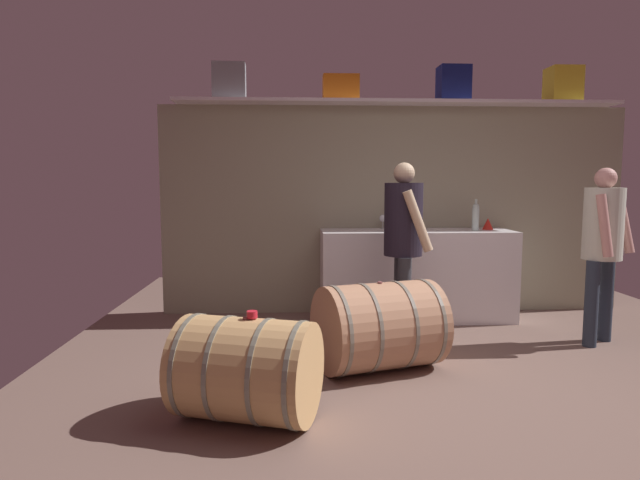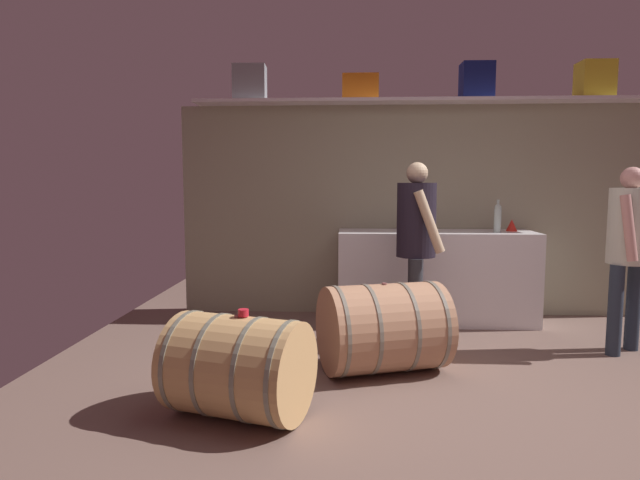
% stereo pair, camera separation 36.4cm
% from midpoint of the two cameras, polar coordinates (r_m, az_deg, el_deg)
% --- Properties ---
extents(ground_plane, '(6.13, 8.04, 0.02)m').
position_cam_midpoint_polar(ground_plane, '(4.24, 15.35, -13.43)').
color(ground_plane, '#71574E').
extents(back_wall_panel, '(4.93, 0.10, 2.19)m').
position_cam_midpoint_polar(back_wall_panel, '(5.79, 11.83, 3.05)').
color(back_wall_panel, gray).
rests_on(back_wall_panel, ground).
extents(high_shelf_board, '(4.54, 0.40, 0.03)m').
position_cam_midpoint_polar(high_shelf_board, '(5.70, 12.32, 14.20)').
color(high_shelf_board, silver).
rests_on(high_shelf_board, back_wall_panel).
extents(toolcase_grey, '(0.34, 0.25, 0.36)m').
position_cam_midpoint_polar(toolcase_grey, '(5.72, -5.60, 16.26)').
color(toolcase_grey, gray).
rests_on(toolcase_grey, high_shelf_board).
extents(toolcase_orange, '(0.36, 0.20, 0.26)m').
position_cam_midpoint_polar(toolcase_orange, '(5.66, 6.22, 15.84)').
color(toolcase_orange, orange).
rests_on(toolcase_orange, high_shelf_board).
extents(toolcase_navy, '(0.32, 0.24, 0.36)m').
position_cam_midpoint_polar(toolcase_navy, '(5.84, 18.11, 15.77)').
color(toolcase_navy, navy).
rests_on(toolcase_navy, high_shelf_board).
extents(toolcase_yellow, '(0.32, 0.27, 0.36)m').
position_cam_midpoint_polar(toolcase_yellow, '(6.23, 28.75, 14.70)').
color(toolcase_yellow, yellow).
rests_on(toolcase_yellow, high_shelf_board).
extents(work_cabinet, '(1.94, 0.60, 0.91)m').
position_cam_midpoint_polar(work_cabinet, '(5.54, 14.02, -3.81)').
color(work_cabinet, white).
rests_on(work_cabinet, ground).
extents(wine_bottle_clear, '(0.07, 0.07, 0.32)m').
position_cam_midpoint_polar(wine_bottle_clear, '(5.52, 20.18, 2.26)').
color(wine_bottle_clear, '#AEC4BC').
rests_on(wine_bottle_clear, work_cabinet).
extents(wine_glass, '(0.08, 0.08, 0.15)m').
position_cam_midpoint_polar(wine_glass, '(5.64, 10.63, 2.17)').
color(wine_glass, white).
rests_on(wine_glass, work_cabinet).
extents(red_funnel, '(0.11, 0.11, 0.12)m').
position_cam_midpoint_polar(red_funnel, '(5.73, 21.44, 1.47)').
color(red_funnel, red).
rests_on(red_funnel, work_cabinet).
extents(wine_barrel_near, '(0.93, 0.81, 0.62)m').
position_cam_midpoint_polar(wine_barrel_near, '(3.27, -5.48, -13.31)').
color(wine_barrel_near, tan).
rests_on(wine_barrel_near, ground).
extents(wine_barrel_far, '(1.03, 0.88, 0.66)m').
position_cam_midpoint_polar(wine_barrel_far, '(4.05, 9.38, -9.21)').
color(wine_barrel_far, tan).
rests_on(wine_barrel_far, ground).
extents(tasting_cup, '(0.06, 0.06, 0.04)m').
position_cam_midpoint_polar(tasting_cup, '(3.17, -4.90, -7.75)').
color(tasting_cup, red).
rests_on(tasting_cup, wine_barrel_near).
extents(winemaker_pouring, '(0.47, 0.43, 1.52)m').
position_cam_midpoint_polar(winemaker_pouring, '(5.07, 31.85, -0.01)').
color(winemaker_pouring, '#262F3D').
rests_on(winemaker_pouring, ground).
extents(visitor_tasting, '(0.39, 0.48, 1.57)m').
position_cam_midpoint_polar(visitor_tasting, '(4.68, 12.46, 0.67)').
color(visitor_tasting, '#2F3137').
rests_on(visitor_tasting, ground).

